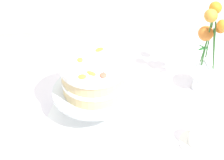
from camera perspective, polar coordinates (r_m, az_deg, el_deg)
dining_table at (r=1.35m, az=1.81°, el=-7.21°), size 1.40×1.00×0.74m
linen_napkin at (r=1.28m, az=-2.78°, el=-4.98°), size 0.39×0.39×0.00m
cake_stand at (r=1.22m, az=-2.90°, el=-2.16°), size 0.29×0.29×0.10m
layer_cake at (r=1.18m, az=-3.00°, el=0.54°), size 0.22×0.22×0.12m
flower_vase at (r=1.33m, az=15.08°, el=3.72°), size 0.11×0.12×0.35m
teacup at (r=1.18m, az=14.04°, el=-9.24°), size 0.12×0.12×0.07m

